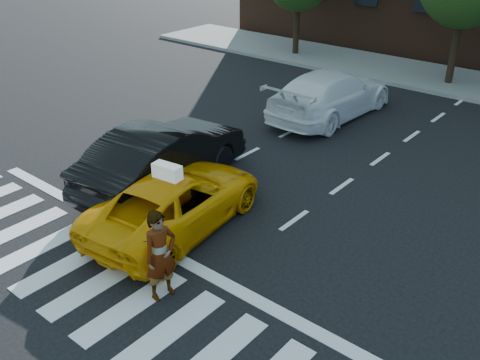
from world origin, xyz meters
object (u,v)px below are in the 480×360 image
Objects in this scene: black_sedan at (164,156)px; white_suv at (331,94)px; taxi at (176,201)px; woman at (161,255)px; dog at (114,245)px.

black_sedan reaches higher than white_suv.
taxi is at bearing 136.90° from black_sedan.
woman is at bearing 128.79° from black_sedan.
woman reaches higher than dog.
taxi is 0.86× the size of white_suv.
woman is at bearing 122.17° from taxi.
white_suv is 10.07m from dog.
white_suv is 10.63m from woman.
white_suv is at bearing 109.12° from dog.
woman reaches higher than taxi.
woman is (2.61, -10.30, 0.11)m from white_suv.
black_sedan is 2.84× the size of woman.
woman is at bearing 5.67° from dog.
taxi is at bearing 98.19° from white_suv.
taxi is 8.44× the size of dog.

